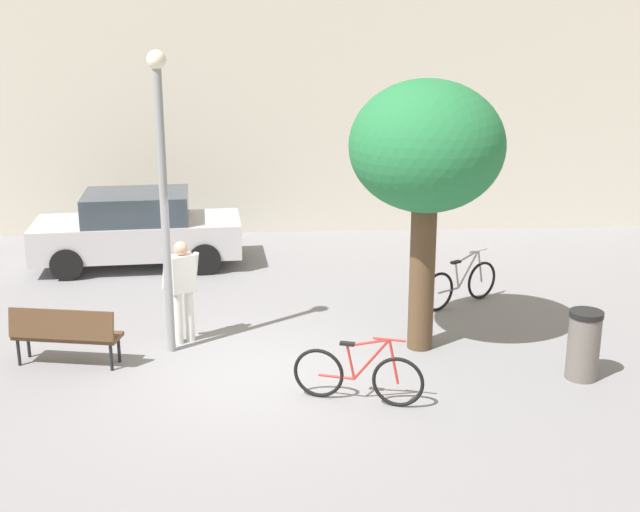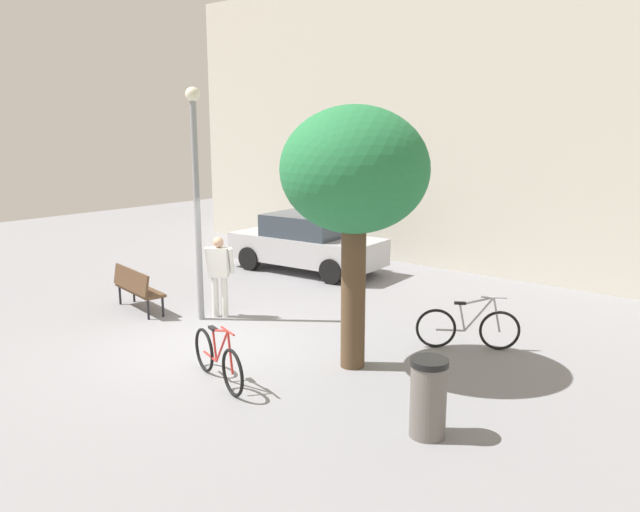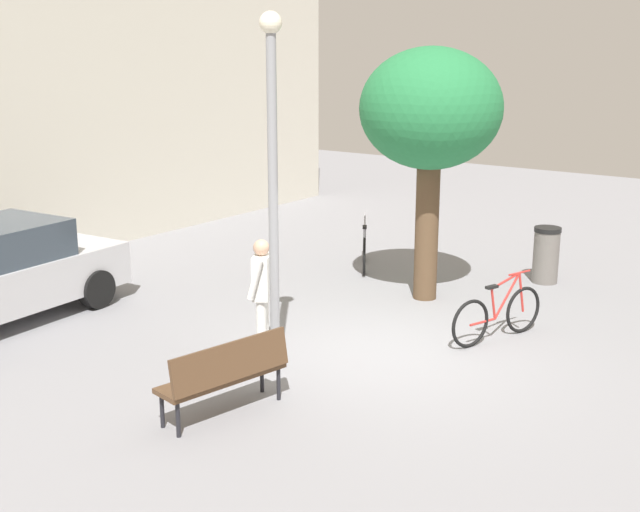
{
  "view_description": "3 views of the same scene",
  "coord_description": "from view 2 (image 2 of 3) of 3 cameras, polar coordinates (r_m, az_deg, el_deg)",
  "views": [
    {
      "loc": [
        0.19,
        -11.34,
        5.11
      ],
      "look_at": [
        0.94,
        1.29,
        1.41
      ],
      "focal_mm": 47.03,
      "sensor_mm": 36.0,
      "label": 1
    },
    {
      "loc": [
        8.21,
        -6.92,
        3.84
      ],
      "look_at": [
        0.83,
        2.04,
        1.43
      ],
      "focal_mm": 35.02,
      "sensor_mm": 36.0,
      "label": 2
    },
    {
      "loc": [
        -9.32,
        -5.61,
        4.18
      ],
      "look_at": [
        -0.07,
        1.2,
        1.22
      ],
      "focal_mm": 45.89,
      "sensor_mm": 36.0,
      "label": 3
    }
  ],
  "objects": [
    {
      "name": "ground_plane",
      "position": [
        11.41,
        -9.88,
        -8.15
      ],
      "size": [
        36.0,
        36.0,
        0.0
      ],
      "primitive_type": "plane",
      "color": "gray"
    },
    {
      "name": "building_facade",
      "position": [
        18.08,
        12.76,
        11.92
      ],
      "size": [
        18.73,
        2.0,
        7.99
      ],
      "primitive_type": "cube",
      "color": "beige",
      "rests_on": "ground_plane"
    },
    {
      "name": "lamppost",
      "position": [
        12.48,
        -11.25,
        6.3
      ],
      "size": [
        0.28,
        0.28,
        4.59
      ],
      "color": "gray",
      "rests_on": "ground_plane"
    },
    {
      "name": "person_by_lamppost",
      "position": [
        12.87,
        -9.2,
        -1.36
      ],
      "size": [
        0.62,
        0.5,
        1.67
      ],
      "color": "white",
      "rests_on": "ground_plane"
    },
    {
      "name": "park_bench",
      "position": [
        13.74,
        -16.45,
        -2.65
      ],
      "size": [
        1.66,
        0.76,
        0.92
      ],
      "color": "#513823",
      "rests_on": "ground_plane"
    },
    {
      "name": "plaza_tree",
      "position": [
        9.69,
        3.17,
        7.48
      ],
      "size": [
        2.32,
        2.32,
        4.18
      ],
      "color": "brown",
      "rests_on": "ground_plane"
    },
    {
      "name": "bicycle_red",
      "position": [
        9.72,
        -9.31,
        -9.29
      ],
      "size": [
        1.73,
        0.63,
        0.97
      ],
      "color": "black",
      "rests_on": "ground_plane"
    },
    {
      "name": "bicycle_silver",
      "position": [
        11.32,
        13.39,
        -6.41
      ],
      "size": [
        1.54,
        1.03,
        0.97
      ],
      "color": "black",
      "rests_on": "ground_plane"
    },
    {
      "name": "parked_car_silver",
      "position": [
        16.83,
        -1.21,
        1.21
      ],
      "size": [
        4.32,
        2.08,
        1.55
      ],
      "color": "#B7B7BC",
      "rests_on": "ground_plane"
    },
    {
      "name": "trash_bin",
      "position": [
        8.13,
        9.86,
        -12.62
      ],
      "size": [
        0.48,
        0.48,
        1.02
      ],
      "color": "#66605B",
      "rests_on": "ground_plane"
    }
  ]
}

